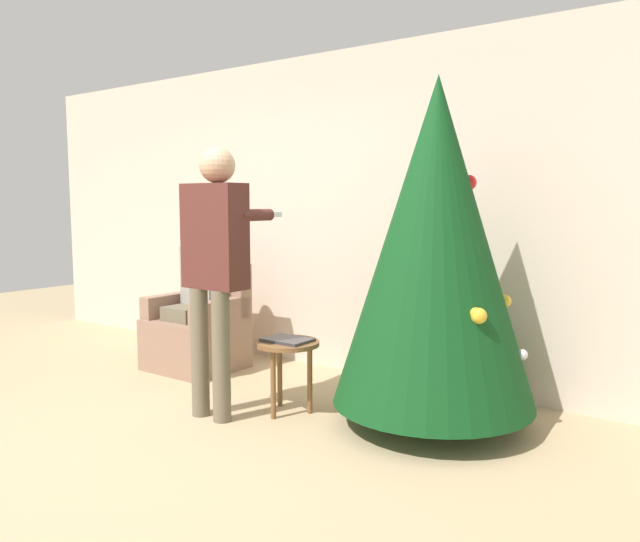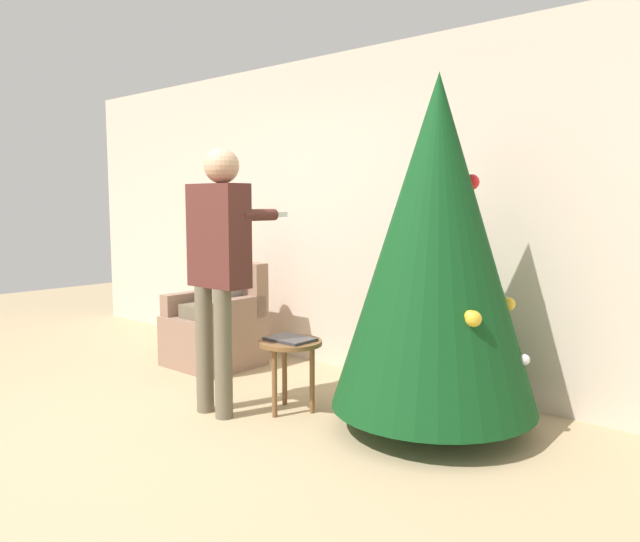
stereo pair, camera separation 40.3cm
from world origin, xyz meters
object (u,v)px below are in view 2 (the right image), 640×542
at_px(armchair, 217,329).
at_px(person_standing, 219,254).
at_px(person_seated, 214,288).
at_px(side_stool, 290,351).
at_px(christmas_tree, 436,244).

xyz_separation_m(armchair, person_standing, (1.02, -0.80, 0.77)).
xyz_separation_m(person_seated, person_standing, (1.02, -0.78, 0.40)).
height_order(armchair, side_stool, armchair).
height_order(person_standing, side_stool, person_standing).
bearing_deg(armchair, person_seated, -90.00).
bearing_deg(side_stool, person_seated, 161.99).
bearing_deg(person_standing, armchair, 142.04).
xyz_separation_m(person_seated, side_stool, (1.37, -0.45, -0.27)).
height_order(christmas_tree, side_stool, christmas_tree).
xyz_separation_m(christmas_tree, armchair, (-2.28, 0.10, -0.87)).
xyz_separation_m(armchair, side_stool, (1.37, -0.47, 0.10)).
bearing_deg(side_stool, armchair, 161.15).
distance_m(armchair, side_stool, 1.45).
distance_m(armchair, person_standing, 1.51).
bearing_deg(armchair, side_stool, -18.85).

